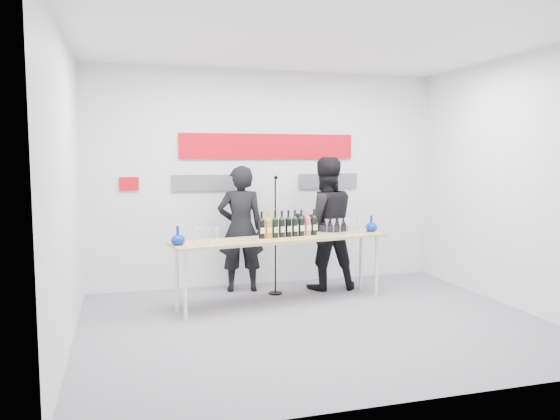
{
  "coord_description": "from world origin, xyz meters",
  "views": [
    {
      "loc": [
        -1.99,
        -5.46,
        1.82
      ],
      "look_at": [
        -0.12,
        0.99,
        1.15
      ],
      "focal_mm": 35.0,
      "sensor_mm": 36.0,
      "label": 1
    }
  ],
  "objects_px": {
    "presenter_right": "(325,223)",
    "presenter_left": "(241,229)",
    "tasting_table": "(282,242)",
    "mic_stand": "(275,258)"
  },
  "relations": [
    {
      "from": "tasting_table",
      "to": "mic_stand",
      "type": "bearing_deg",
      "value": 76.26
    },
    {
      "from": "tasting_table",
      "to": "presenter_left",
      "type": "distance_m",
      "value": 0.83
    },
    {
      "from": "tasting_table",
      "to": "presenter_right",
      "type": "xyz_separation_m",
      "value": [
        0.77,
        0.55,
        0.14
      ]
    },
    {
      "from": "presenter_right",
      "to": "tasting_table",
      "type": "bearing_deg",
      "value": 40.41
    },
    {
      "from": "presenter_right",
      "to": "presenter_left",
      "type": "bearing_deg",
      "value": -4.93
    },
    {
      "from": "tasting_table",
      "to": "presenter_right",
      "type": "relative_size",
      "value": 1.55
    },
    {
      "from": "tasting_table",
      "to": "mic_stand",
      "type": "distance_m",
      "value": 0.53
    },
    {
      "from": "presenter_left",
      "to": "tasting_table",
      "type": "bearing_deg",
      "value": 123.59
    },
    {
      "from": "presenter_right",
      "to": "mic_stand",
      "type": "height_order",
      "value": "presenter_right"
    },
    {
      "from": "presenter_left",
      "to": "presenter_right",
      "type": "distance_m",
      "value": 1.15
    }
  ]
}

